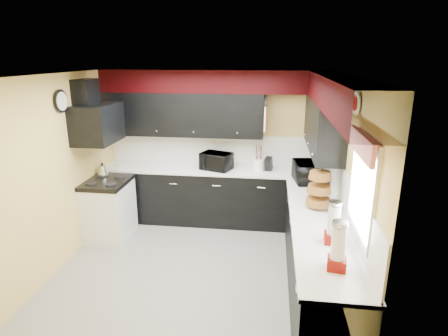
% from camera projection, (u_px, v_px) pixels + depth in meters
% --- Properties ---
extents(ground, '(3.60, 3.60, 0.00)m').
position_uv_depth(ground, '(196.00, 269.00, 4.96)').
color(ground, gray).
rests_on(ground, ground).
extents(wall_back, '(3.60, 0.06, 2.50)m').
position_uv_depth(wall_back, '(216.00, 146.00, 6.31)').
color(wall_back, '#E0C666').
rests_on(wall_back, ground).
extents(wall_right, '(0.06, 3.60, 2.50)m').
position_uv_depth(wall_right, '(344.00, 186.00, 4.38)').
color(wall_right, '#E0C666').
rests_on(wall_right, ground).
extents(wall_left, '(0.06, 3.60, 2.50)m').
position_uv_depth(wall_left, '(57.00, 174.00, 4.82)').
color(wall_left, '#E0C666').
rests_on(wall_left, ground).
extents(ceiling, '(3.60, 3.60, 0.06)m').
position_uv_depth(ceiling, '(191.00, 75.00, 4.24)').
color(ceiling, white).
rests_on(ceiling, wall_back).
extents(cab_back, '(3.60, 0.60, 0.90)m').
position_uv_depth(cab_back, '(213.00, 196.00, 6.26)').
color(cab_back, black).
rests_on(cab_back, ground).
extents(cab_right, '(0.60, 3.00, 0.90)m').
position_uv_depth(cab_right, '(316.00, 258.00, 4.36)').
color(cab_right, black).
rests_on(cab_right, ground).
extents(counter_back, '(3.62, 0.64, 0.04)m').
position_uv_depth(counter_back, '(213.00, 170.00, 6.12)').
color(counter_back, white).
rests_on(counter_back, cab_back).
extents(counter_right, '(0.64, 3.02, 0.04)m').
position_uv_depth(counter_right, '(319.00, 221.00, 4.23)').
color(counter_right, white).
rests_on(counter_right, cab_right).
extents(splash_back, '(3.60, 0.02, 0.50)m').
position_uv_depth(splash_back, '(216.00, 149.00, 6.32)').
color(splash_back, white).
rests_on(splash_back, counter_back).
extents(splash_right, '(0.02, 3.60, 0.50)m').
position_uv_depth(splash_right, '(343.00, 190.00, 4.40)').
color(splash_right, white).
rests_on(splash_right, counter_right).
extents(upper_back, '(2.60, 0.35, 0.70)m').
position_uv_depth(upper_back, '(183.00, 114.00, 6.05)').
color(upper_back, black).
rests_on(upper_back, wall_back).
extents(upper_right, '(0.35, 1.80, 0.70)m').
position_uv_depth(upper_right, '(323.00, 125.00, 5.10)').
color(upper_right, black).
rests_on(upper_right, wall_right).
extents(soffit_back, '(3.60, 0.36, 0.35)m').
position_uv_depth(soffit_back, '(213.00, 81.00, 5.83)').
color(soffit_back, black).
rests_on(soffit_back, wall_back).
extents(soffit_right, '(0.36, 3.24, 0.35)m').
position_uv_depth(soffit_right, '(339.00, 94.00, 3.92)').
color(soffit_right, black).
rests_on(soffit_right, wall_right).
extents(stove, '(0.60, 0.75, 0.86)m').
position_uv_depth(stove, '(109.00, 211.00, 5.74)').
color(stove, white).
rests_on(stove, ground).
extents(cooktop, '(0.62, 0.77, 0.06)m').
position_uv_depth(cooktop, '(106.00, 182.00, 5.60)').
color(cooktop, black).
rests_on(cooktop, stove).
extents(hood, '(0.50, 0.78, 0.55)m').
position_uv_depth(hood, '(98.00, 123.00, 5.35)').
color(hood, black).
rests_on(hood, wall_left).
extents(hood_duct, '(0.24, 0.40, 0.40)m').
position_uv_depth(hood_duct, '(86.00, 94.00, 5.25)').
color(hood_duct, black).
rests_on(hood_duct, wall_left).
extents(window, '(0.03, 0.86, 0.96)m').
position_uv_depth(window, '(363.00, 187.00, 3.44)').
color(window, white).
rests_on(window, wall_right).
extents(valance, '(0.04, 0.88, 0.20)m').
position_uv_depth(valance, '(361.00, 145.00, 3.33)').
color(valance, red).
rests_on(valance, wall_right).
extents(pan_top, '(0.03, 0.22, 0.40)m').
position_uv_depth(pan_top, '(265.00, 104.00, 5.76)').
color(pan_top, black).
rests_on(pan_top, upper_back).
extents(pan_mid, '(0.03, 0.28, 0.46)m').
position_uv_depth(pan_mid, '(265.00, 121.00, 5.71)').
color(pan_mid, black).
rests_on(pan_mid, upper_back).
extents(pan_low, '(0.03, 0.24, 0.42)m').
position_uv_depth(pan_low, '(265.00, 120.00, 5.96)').
color(pan_low, black).
rests_on(pan_low, upper_back).
extents(cut_board, '(0.03, 0.26, 0.35)m').
position_uv_depth(cut_board, '(265.00, 119.00, 5.58)').
color(cut_board, white).
rests_on(cut_board, upper_back).
extents(baskets, '(0.27, 0.27, 0.50)m').
position_uv_depth(baskets, '(319.00, 189.00, 4.48)').
color(baskets, brown).
rests_on(baskets, upper_right).
extents(clock, '(0.03, 0.30, 0.30)m').
position_uv_depth(clock, '(61.00, 101.00, 4.80)').
color(clock, black).
rests_on(clock, wall_left).
extents(deco_plate, '(0.03, 0.24, 0.24)m').
position_uv_depth(deco_plate, '(357.00, 103.00, 3.76)').
color(deco_plate, white).
rests_on(deco_plate, wall_right).
extents(toaster_oven, '(0.58, 0.53, 0.27)m').
position_uv_depth(toaster_oven, '(216.00, 161.00, 6.04)').
color(toaster_oven, black).
rests_on(toaster_oven, counter_back).
extents(microwave, '(0.43, 0.57, 0.29)m').
position_uv_depth(microwave, '(307.00, 172.00, 5.45)').
color(microwave, black).
rests_on(microwave, counter_right).
extents(utensil_crock, '(0.19, 0.19, 0.18)m').
position_uv_depth(utensil_crock, '(258.00, 165.00, 5.98)').
color(utensil_crock, white).
rests_on(utensil_crock, counter_back).
extents(knife_block, '(0.13, 0.16, 0.22)m').
position_uv_depth(knife_block, '(269.00, 164.00, 5.97)').
color(knife_block, black).
rests_on(knife_block, counter_back).
extents(kettle, '(0.23, 0.23, 0.15)m').
position_uv_depth(kettle, '(103.00, 170.00, 5.83)').
color(kettle, '#ABACB0').
rests_on(kettle, cooktop).
extents(dispenser_a, '(0.16, 0.16, 0.42)m').
position_uv_depth(dispenser_a, '(334.00, 223.00, 3.63)').
color(dispenser_a, '#580009').
rests_on(dispenser_a, counter_right).
extents(dispenser_b, '(0.18, 0.18, 0.43)m').
position_uv_depth(dispenser_b, '(338.00, 247.00, 3.18)').
color(dispenser_b, maroon).
rests_on(dispenser_b, counter_right).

